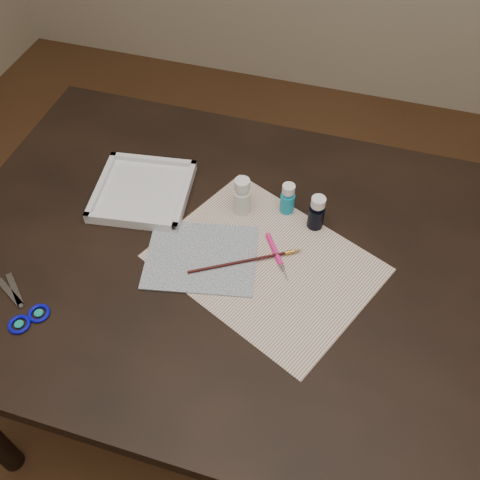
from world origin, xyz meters
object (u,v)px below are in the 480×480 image
(paint_bottle_cyan, at_px, (288,198))
(scissors, at_px, (15,303))
(palette_tray, at_px, (143,191))
(paint_bottle_navy, at_px, (317,212))
(paint_bottle_white, at_px, (242,196))
(paper, at_px, (266,263))
(canvas, at_px, (201,257))

(paint_bottle_cyan, relative_size, scissors, 0.48)
(paint_bottle_cyan, bearing_deg, palette_tray, -171.97)
(paint_bottle_navy, bearing_deg, paint_bottle_white, -179.17)
(paint_bottle_navy, bearing_deg, paper, -120.42)
(paint_bottle_cyan, bearing_deg, paper, -92.54)
(paint_bottle_white, bearing_deg, canvas, -105.74)
(paint_bottle_white, xyz_separation_m, paint_bottle_navy, (0.17, 0.00, -0.00))
(palette_tray, bearing_deg, paint_bottle_white, 4.39)
(scissors, bearing_deg, canvas, -117.22)
(paint_bottle_white, distance_m, paint_bottle_cyan, 0.10)
(scissors, bearing_deg, paint_bottle_navy, -116.18)
(paint_bottle_white, distance_m, paint_bottle_navy, 0.17)
(scissors, bearing_deg, palette_tray, -80.80)
(canvas, relative_size, paint_bottle_cyan, 2.93)
(paint_bottle_white, relative_size, paint_bottle_navy, 1.09)
(palette_tray, bearing_deg, paint_bottle_navy, 2.92)
(canvas, bearing_deg, paint_bottle_navy, 36.76)
(paint_bottle_white, height_order, palette_tray, paint_bottle_white)
(canvas, bearing_deg, paint_bottle_cyan, 52.58)
(paint_bottle_cyan, height_order, scissors, paint_bottle_cyan)
(paper, xyz_separation_m, paint_bottle_white, (-0.09, 0.13, 0.05))
(canvas, distance_m, paint_bottle_navy, 0.27)
(paint_bottle_navy, bearing_deg, paint_bottle_cyan, 159.47)
(scissors, bearing_deg, paint_bottle_cyan, -110.29)
(canvas, height_order, paint_bottle_navy, paint_bottle_navy)
(canvas, distance_m, palette_tray, 0.24)
(paper, xyz_separation_m, paint_bottle_navy, (0.08, 0.13, 0.04))
(canvas, bearing_deg, paper, 10.99)
(paper, bearing_deg, scissors, -151.84)
(paint_bottle_cyan, height_order, paint_bottle_navy, paint_bottle_navy)
(canvas, xyz_separation_m, paint_bottle_navy, (0.21, 0.16, 0.04))
(palette_tray, bearing_deg, paint_bottle_cyan, 8.03)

